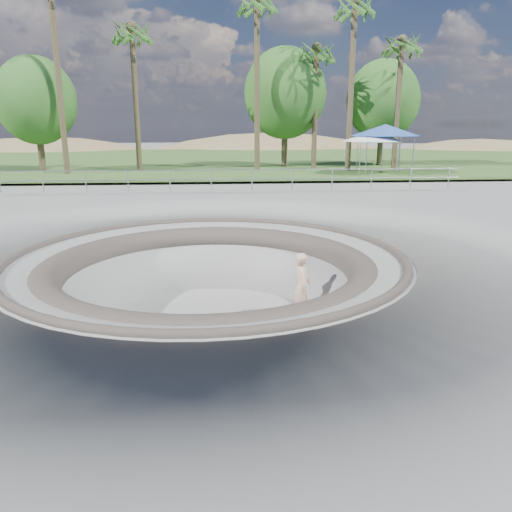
% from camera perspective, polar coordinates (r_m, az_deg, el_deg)
% --- Properties ---
extents(ground, '(180.00, 180.00, 0.00)m').
position_cam_1_polar(ground, '(13.01, -5.51, -0.04)').
color(ground, gray).
rests_on(ground, ground).
extents(skate_bowl, '(14.00, 14.00, 4.10)m').
position_cam_1_polar(skate_bowl, '(13.60, -5.32, -7.52)').
color(skate_bowl, gray).
rests_on(skate_bowl, ground).
extents(grass_strip, '(180.00, 36.00, 0.12)m').
position_cam_1_polar(grass_strip, '(46.68, -4.89, 10.95)').
color(grass_strip, '#3E6126').
rests_on(grass_strip, ground).
extents(distant_hills, '(103.20, 45.00, 28.60)m').
position_cam_1_polar(distant_hills, '(70.60, -1.60, 6.38)').
color(distant_hills, brown).
rests_on(distant_hills, ground).
extents(safety_railing, '(25.00, 0.06, 1.03)m').
position_cam_1_polar(safety_railing, '(24.72, -5.14, 8.64)').
color(safety_railing, gray).
rests_on(safety_railing, ground).
extents(skateboard, '(0.87, 0.36, 0.09)m').
position_cam_1_polar(skateboard, '(13.80, 5.19, -7.18)').
color(skateboard, '#99603D').
rests_on(skateboard, ground).
extents(skater, '(0.48, 0.70, 1.85)m').
position_cam_1_polar(skater, '(13.47, 5.29, -3.45)').
color(skater, beige).
rests_on(skater, skateboard).
extents(canopy_white, '(5.22, 5.22, 2.65)m').
position_cam_1_polar(canopy_white, '(32.66, 13.18, 13.16)').
color(canopy_white, gray).
rests_on(canopy_white, ground).
extents(canopy_blue, '(6.04, 6.04, 3.06)m').
position_cam_1_polar(canopy_blue, '(33.43, 14.58, 13.73)').
color(canopy_blue, gray).
rests_on(canopy_blue, ground).
extents(palm_b, '(2.60, 2.60, 9.95)m').
position_cam_1_polar(palm_b, '(35.61, -13.99, 23.20)').
color(palm_b, brown).
rests_on(palm_b, ground).
extents(palm_c, '(2.60, 2.60, 11.72)m').
position_cam_1_polar(palm_c, '(35.41, 0.13, 26.32)').
color(palm_c, brown).
rests_on(palm_c, ground).
extents(palm_d, '(2.60, 2.60, 9.00)m').
position_cam_1_polar(palm_d, '(36.89, 6.95, 21.81)').
color(palm_d, brown).
rests_on(palm_d, ground).
extents(palm_e, '(2.60, 2.60, 11.42)m').
position_cam_1_polar(palm_e, '(35.42, 11.21, 25.61)').
color(palm_e, brown).
rests_on(palm_e, ground).
extents(palm_f, '(2.60, 2.60, 9.35)m').
position_cam_1_polar(palm_f, '(37.24, 16.32, 21.81)').
color(palm_f, brown).
rests_on(palm_f, ground).
extents(bushy_tree_left, '(5.20, 4.73, 7.51)m').
position_cam_1_polar(bushy_tree_left, '(37.12, -23.87, 15.92)').
color(bushy_tree_left, brown).
rests_on(bushy_tree_left, ground).
extents(bushy_tree_mid, '(5.92, 5.38, 8.54)m').
position_cam_1_polar(bushy_tree_mid, '(37.94, 3.35, 18.03)').
color(bushy_tree_mid, brown).
rests_on(bushy_tree_mid, ground).
extents(bushy_tree_right, '(5.46, 4.96, 7.88)m').
position_cam_1_polar(bushy_tree_right, '(40.27, 14.32, 16.84)').
color(bushy_tree_right, brown).
rests_on(bushy_tree_right, ground).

